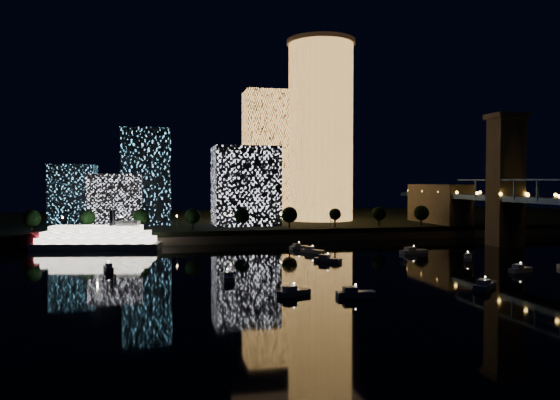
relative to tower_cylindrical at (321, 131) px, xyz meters
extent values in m
plane|color=black|center=(-16.14, -129.32, -49.76)|extent=(520.00, 520.00, 0.00)
cube|color=black|center=(-16.14, 30.68, -47.26)|extent=(420.00, 160.00, 5.00)
cube|color=#6B5E4C|center=(-16.14, -47.32, -48.26)|extent=(420.00, 6.00, 3.00)
cylinder|color=#FFAE51|center=(0.00, 0.00, -1.13)|extent=(32.00, 32.00, 87.28)
cylinder|color=#6B5E4C|center=(0.00, 0.00, 43.51)|extent=(34.00, 34.00, 2.00)
cube|color=#FFAE51|center=(-24.86, 18.52, -11.63)|extent=(20.83, 20.83, 66.27)
cube|color=white|center=(-41.31, -19.30, -27.29)|extent=(28.39, 24.02, 34.94)
cube|color=#5DC5FF|center=(-84.68, -4.14, -23.26)|extent=(21.50, 27.96, 43.01)
cube|color=white|center=(-97.68, -13.94, -33.42)|extent=(22.69, 20.63, 22.69)
cube|color=#5DC5FF|center=(-116.69, -1.96, -31.29)|extent=(19.25, 21.18, 26.95)
cube|color=#6B5E4C|center=(48.86, -79.32, -25.76)|extent=(11.00, 9.00, 48.00)
cube|color=#6B5E4C|center=(48.86, -79.32, -0.76)|extent=(13.00, 11.00, 2.00)
cube|color=#6B5E4C|center=(48.86, -29.32, -38.26)|extent=(12.00, 40.00, 23.00)
cube|color=#182A4E|center=(43.86, -93.32, -28.26)|extent=(0.50, 0.50, 7.00)
cube|color=#182A4E|center=(43.86, -69.32, -28.26)|extent=(0.50, 0.50, 7.00)
sphere|color=gold|center=(43.36, -84.32, -29.96)|extent=(1.20, 1.20, 1.20)
sphere|color=gold|center=(43.36, -39.32, -29.96)|extent=(1.20, 1.20, 1.20)
cube|color=silver|center=(-101.39, -55.68, -48.64)|extent=(46.24, 18.58, 2.26)
cube|color=white|center=(-101.39, -55.68, -46.47)|extent=(42.37, 16.96, 2.07)
cube|color=white|center=(-101.39, -55.68, -44.41)|extent=(38.50, 15.33, 2.07)
cube|color=white|center=(-101.39, -55.68, -42.34)|extent=(32.79, 13.36, 2.07)
cube|color=silver|center=(-90.31, -57.79, -40.55)|extent=(8.44, 6.94, 1.69)
cylinder|color=black|center=(-96.20, -58.58, -38.49)|extent=(1.32, 1.32, 5.64)
cylinder|color=black|center=(-95.50, -54.89, -38.49)|extent=(1.32, 1.32, 5.64)
cylinder|color=maroon|center=(-123.55, -51.47, -46.94)|extent=(8.04, 9.54, 6.58)
cube|color=silver|center=(-51.61, -149.16, -49.16)|extent=(7.74, 5.00, 1.20)
cube|color=silver|center=(-52.63, -149.58, -48.06)|extent=(3.12, 2.76, 1.00)
sphere|color=white|center=(-51.61, -149.16, -47.16)|extent=(0.36, 0.36, 0.36)
cube|color=silver|center=(-39.15, -153.35, -49.16)|extent=(8.37, 3.21, 1.20)
cube|color=silver|center=(-40.38, -153.26, -48.06)|extent=(3.02, 2.33, 1.00)
sphere|color=white|center=(-39.15, -153.35, -47.16)|extent=(0.36, 0.36, 0.36)
cube|color=silver|center=(-93.27, -106.30, -49.16)|extent=(3.30, 6.48, 1.20)
cube|color=silver|center=(-93.07, -107.20, -48.06)|extent=(2.05, 2.47, 1.00)
sphere|color=white|center=(-93.27, -106.30, -47.16)|extent=(0.36, 0.36, 0.36)
cube|color=silver|center=(-63.14, -126.93, -49.16)|extent=(2.72, 8.45, 1.20)
cube|color=silver|center=(-63.14, -128.19, -48.06)|extent=(2.20, 2.96, 1.00)
sphere|color=white|center=(-63.14, -126.93, -47.16)|extent=(0.36, 0.36, 0.36)
cube|color=silver|center=(-29.62, -104.39, -49.16)|extent=(7.91, 7.59, 1.20)
cube|color=silver|center=(-30.54, -103.54, -48.06)|extent=(3.60, 3.56, 1.00)
sphere|color=white|center=(-29.62, -104.39, -47.16)|extent=(0.36, 0.36, 0.36)
cube|color=silver|center=(5.00, -91.94, -49.16)|extent=(10.40, 5.29, 1.20)
cube|color=silver|center=(3.55, -92.26, -48.06)|extent=(3.96, 3.29, 1.00)
sphere|color=white|center=(5.00, -91.94, -47.16)|extent=(0.36, 0.36, 0.36)
cube|color=silver|center=(15.46, -133.52, -49.16)|extent=(7.59, 4.24, 1.20)
cube|color=silver|center=(14.42, -133.83, -48.06)|extent=(2.95, 2.51, 1.00)
sphere|color=white|center=(15.46, -133.52, -47.16)|extent=(0.36, 0.36, 0.36)
cube|color=silver|center=(-6.89, -151.09, -49.16)|extent=(8.96, 8.59, 1.20)
cube|color=silver|center=(-7.93, -152.04, -48.06)|extent=(4.08, 4.03, 1.00)
sphere|color=white|center=(-6.89, -151.09, -47.16)|extent=(0.36, 0.36, 0.36)
cube|color=silver|center=(14.06, -110.25, -49.16)|extent=(5.63, 7.31, 1.20)
cube|color=silver|center=(13.51, -111.17, -48.06)|extent=(2.88, 3.10, 1.00)
sphere|color=white|center=(14.06, -110.25, -47.16)|extent=(0.36, 0.36, 0.36)
cube|color=silver|center=(-28.39, -83.64, -49.16)|extent=(7.51, 7.57, 1.20)
cube|color=silver|center=(-29.23, -82.78, -48.06)|extent=(3.48, 3.49, 1.00)
sphere|color=white|center=(-28.39, -83.64, -47.16)|extent=(0.36, 0.36, 0.36)
cube|color=silver|center=(-30.25, -72.50, -49.16)|extent=(7.40, 4.53, 1.20)
cube|color=silver|center=(-31.24, -72.86, -48.06)|extent=(2.95, 2.57, 1.00)
sphere|color=white|center=(-30.25, -72.50, -47.16)|extent=(0.36, 0.36, 0.36)
cylinder|color=black|center=(-126.14, -41.32, -42.76)|extent=(0.70, 0.70, 4.00)
sphere|color=black|center=(-126.14, -41.32, -39.26)|extent=(6.65, 6.65, 6.65)
cylinder|color=black|center=(-106.14, -41.32, -42.76)|extent=(0.70, 0.70, 4.00)
sphere|color=black|center=(-106.14, -41.32, -39.26)|extent=(5.82, 5.82, 5.82)
cylinder|color=black|center=(-86.14, -41.32, -42.76)|extent=(0.70, 0.70, 4.00)
sphere|color=black|center=(-86.14, -41.32, -39.26)|extent=(6.31, 6.31, 6.31)
cylinder|color=black|center=(-66.14, -41.32, -42.76)|extent=(0.70, 0.70, 4.00)
sphere|color=black|center=(-66.14, -41.32, -39.26)|extent=(6.26, 6.26, 6.26)
cylinder|color=black|center=(-46.14, -41.32, -42.76)|extent=(0.70, 0.70, 4.00)
sphere|color=black|center=(-46.14, -41.32, -39.26)|extent=(6.20, 6.20, 6.20)
cylinder|color=black|center=(-26.14, -41.32, -42.76)|extent=(0.70, 0.70, 4.00)
sphere|color=black|center=(-26.14, -41.32, -39.26)|extent=(6.72, 6.72, 6.72)
cylinder|color=black|center=(-6.14, -41.32, -42.76)|extent=(0.70, 0.70, 4.00)
sphere|color=black|center=(-6.14, -41.32, -39.26)|extent=(5.10, 5.10, 5.10)
cylinder|color=black|center=(13.86, -41.32, -42.76)|extent=(0.70, 0.70, 4.00)
sphere|color=black|center=(13.86, -41.32, -39.26)|extent=(6.09, 6.09, 6.09)
cylinder|color=black|center=(33.86, -41.32, -42.76)|extent=(0.70, 0.70, 4.00)
sphere|color=black|center=(33.86, -41.32, -39.26)|extent=(6.64, 6.64, 6.64)
cylinder|color=black|center=(-116.14, -35.32, -42.26)|extent=(0.24, 0.24, 5.00)
sphere|color=#FFCC7F|center=(-116.14, -35.32, -39.46)|extent=(0.70, 0.70, 0.70)
cylinder|color=black|center=(-94.14, -35.32, -42.26)|extent=(0.24, 0.24, 5.00)
sphere|color=#FFCC7F|center=(-94.14, -35.32, -39.46)|extent=(0.70, 0.70, 0.70)
cylinder|color=black|center=(-72.14, -35.32, -42.26)|extent=(0.24, 0.24, 5.00)
sphere|color=#FFCC7F|center=(-72.14, -35.32, -39.46)|extent=(0.70, 0.70, 0.70)
cylinder|color=black|center=(-50.14, -35.32, -42.26)|extent=(0.24, 0.24, 5.00)
sphere|color=#FFCC7F|center=(-50.14, -35.32, -39.46)|extent=(0.70, 0.70, 0.70)
cylinder|color=black|center=(-28.14, -35.32, -42.26)|extent=(0.24, 0.24, 5.00)
sphere|color=#FFCC7F|center=(-28.14, -35.32, -39.46)|extent=(0.70, 0.70, 0.70)
cylinder|color=black|center=(-6.14, -35.32, -42.26)|extent=(0.24, 0.24, 5.00)
sphere|color=#FFCC7F|center=(-6.14, -35.32, -39.46)|extent=(0.70, 0.70, 0.70)
cylinder|color=black|center=(15.86, -35.32, -42.26)|extent=(0.24, 0.24, 5.00)
sphere|color=#FFCC7F|center=(15.86, -35.32, -39.46)|extent=(0.70, 0.70, 0.70)
camera|label=1|loc=(-80.27, -261.79, -25.17)|focal=35.00mm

